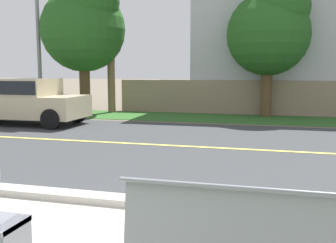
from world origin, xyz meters
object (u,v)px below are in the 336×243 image
streetlamp (40,8)px  shade_tree_far_left (85,23)px  car_beige_near (22,99)px  shade_tree_left (271,28)px

streetlamp → shade_tree_far_left: size_ratio=1.33×
car_beige_near → shade_tree_left: size_ratio=0.81×
car_beige_near → streetlamp: (-1.16, 3.10, 3.50)m
car_beige_near → streetlamp: 4.82m
car_beige_near → shade_tree_left: bearing=28.5°
shade_tree_far_left → streetlamp: bearing=-163.8°
car_beige_near → shade_tree_left: 9.49m
car_beige_near → shade_tree_left: shade_tree_left is taller
shade_tree_left → streetlamp: bearing=-172.2°
streetlamp → shade_tree_left: (9.18, 1.26, -0.93)m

